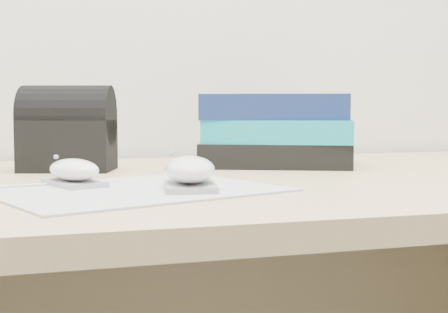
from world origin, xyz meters
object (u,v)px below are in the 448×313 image
object	(u,v)px
mouse_rear	(74,172)
book_stack	(276,131)
pouch	(68,129)
desk	(232,311)
mouse_front	(190,172)

from	to	relation	value
mouse_rear	book_stack	bearing A→B (deg)	32.66
mouse_rear	pouch	bearing A→B (deg)	88.86
book_stack	pouch	xyz separation A→B (m)	(-0.37, -0.00, 0.01)
desk	pouch	bearing A→B (deg)	160.45
desk	book_stack	distance (m)	0.33
mouse_rear	pouch	size ratio (longest dim) A/B	0.64
mouse_rear	book_stack	world-z (taller)	book_stack
book_stack	mouse_rear	bearing A→B (deg)	-147.34
mouse_front	pouch	world-z (taller)	pouch
mouse_rear	book_stack	distance (m)	0.45
mouse_front	book_stack	bearing A→B (deg)	52.96
mouse_front	book_stack	world-z (taller)	book_stack
book_stack	pouch	world-z (taller)	pouch
mouse_rear	mouse_front	size ratio (longest dim) A/B	0.89
mouse_front	book_stack	distance (m)	0.40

